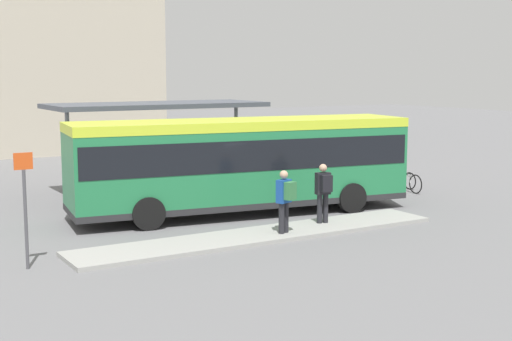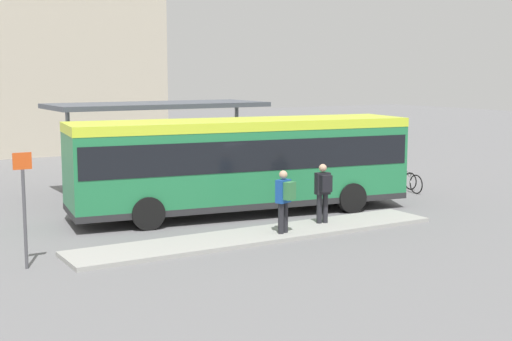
# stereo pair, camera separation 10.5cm
# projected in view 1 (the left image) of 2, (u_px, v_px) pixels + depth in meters

# --- Properties ---
(ground_plane) EXTENTS (120.00, 120.00, 0.00)m
(ground_plane) POSITION_uv_depth(u_px,v_px,m) (242.00, 214.00, 23.71)
(ground_plane) COLOR slate
(curb_island) EXTENTS (11.24, 1.80, 0.12)m
(curb_island) POSITION_uv_depth(u_px,v_px,m) (262.00, 235.00, 20.30)
(curb_island) COLOR #9E9E99
(curb_island) RESTS_ON ground_plane
(city_bus) EXTENTS (11.50, 4.20, 3.13)m
(city_bus) POSITION_uv_depth(u_px,v_px,m) (242.00, 159.00, 23.47)
(city_bus) COLOR #237A47
(city_bus) RESTS_ON ground_plane
(pedestrian_waiting) EXTENTS (0.48, 0.51, 1.81)m
(pedestrian_waiting) POSITION_uv_depth(u_px,v_px,m) (324.00, 189.00, 21.50)
(pedestrian_waiting) COLOR #232328
(pedestrian_waiting) RESTS_ON curb_island
(pedestrian_companion) EXTENTS (0.52, 0.56, 1.80)m
(pedestrian_companion) POSITION_uv_depth(u_px,v_px,m) (285.00, 197.00, 20.14)
(pedestrian_companion) COLOR #232328
(pedestrian_companion) RESTS_ON curb_island
(bicycle_white) EXTENTS (0.48, 1.78, 0.77)m
(bicycle_white) POSITION_uv_depth(u_px,v_px,m) (407.00, 182.00, 28.02)
(bicycle_white) COLOR black
(bicycle_white) RESTS_ON ground_plane
(bicycle_black) EXTENTS (0.48, 1.66, 0.72)m
(bicycle_black) POSITION_uv_depth(u_px,v_px,m) (401.00, 179.00, 28.95)
(bicycle_black) COLOR black
(bicycle_black) RESTS_ON ground_plane
(bicycle_red) EXTENTS (0.48, 1.81, 0.78)m
(bicycle_red) POSITION_uv_depth(u_px,v_px,m) (387.00, 176.00, 29.62)
(bicycle_red) COLOR black
(bicycle_red) RESTS_ON ground_plane
(station_shelter) EXTENTS (8.35, 3.40, 3.49)m
(station_shelter) POSITION_uv_depth(u_px,v_px,m) (157.00, 106.00, 27.76)
(station_shelter) COLOR #4C515B
(station_shelter) RESTS_ON ground_plane
(potted_planter_near_shelter) EXTENTS (0.84, 0.84, 1.19)m
(potted_planter_near_shelter) POSITION_uv_depth(u_px,v_px,m) (200.00, 184.00, 26.12)
(potted_planter_near_shelter) COLOR slate
(potted_planter_near_shelter) RESTS_ON ground_plane
(platform_sign) EXTENTS (0.44, 0.08, 2.80)m
(platform_sign) POSITION_uv_depth(u_px,v_px,m) (25.00, 205.00, 16.83)
(platform_sign) COLOR #4C4C51
(platform_sign) RESTS_ON ground_plane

